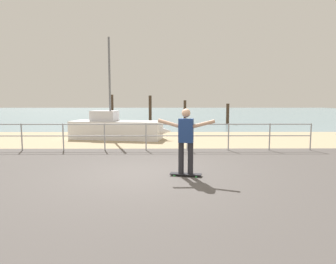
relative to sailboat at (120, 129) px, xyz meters
name	(u,v)px	position (x,y,z in m)	size (l,w,h in m)	color
ground_plane	(150,185)	(1.91, -7.91, -0.52)	(24.00, 10.00, 0.04)	#514C49
beach_strip	(159,139)	(1.91, 0.09, -0.52)	(24.00, 6.00, 0.04)	tan
sea_surface	(163,113)	(1.91, 28.09, -0.52)	(72.00, 50.00, 0.04)	#75939E
railing_fence	(125,133)	(0.73, -3.31, 0.18)	(14.21, 0.05, 1.05)	#9EA0A5
sailboat	(120,129)	(0.00, 0.00, 0.00)	(5.06, 2.15, 4.92)	silver
skateboard	(186,174)	(2.78, -7.18, -0.45)	(0.82, 0.37, 0.08)	black
skateboarder	(186,137)	(2.78, -7.18, 0.50)	(1.43, 0.40, 1.65)	#26262B
groyne_post_0	(112,109)	(-2.25, 10.51, 0.64)	(0.30, 0.30, 2.33)	#422D1E
groyne_post_1	(150,109)	(0.89, 11.90, 0.62)	(0.26, 0.26, 2.28)	#422D1E
groyne_post_2	(185,110)	(4.02, 13.06, 0.41)	(0.25, 0.25, 1.86)	#422D1E
groyne_post_3	(228,114)	(7.16, 9.07, 0.29)	(0.24, 0.24, 1.61)	#422D1E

